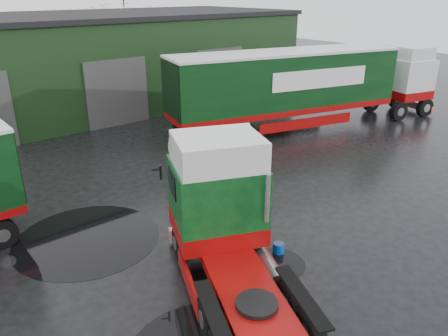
% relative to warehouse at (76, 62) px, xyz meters
% --- Properties ---
extents(ground, '(100.00, 100.00, 0.00)m').
position_rel_warehouse_xyz_m(ground, '(-2.00, -20.00, -3.16)').
color(ground, black).
extents(warehouse, '(32.40, 12.40, 6.30)m').
position_rel_warehouse_xyz_m(warehouse, '(0.00, 0.00, 0.00)').
color(warehouse, black).
rests_on(warehouse, ground).
extents(hero_tractor, '(5.23, 7.22, 4.13)m').
position_rel_warehouse_xyz_m(hero_tractor, '(-5.25, -23.00, -1.09)').
color(hero_tractor, '#0D4218').
rests_on(hero_tractor, ground).
extents(lorry_right, '(17.98, 7.56, 4.67)m').
position_rel_warehouse_xyz_m(lorry_right, '(6.92, -13.29, -0.82)').
color(lorry_right, silver).
rests_on(lorry_right, ground).
extents(wash_bucket, '(0.36, 0.36, 0.33)m').
position_rel_warehouse_xyz_m(wash_bucket, '(-2.78, -22.25, -2.99)').
color(wash_bucket, '#0848BC').
rests_on(wash_bucket, ground).
extents(tree_back_b, '(4.40, 4.40, 7.50)m').
position_rel_warehouse_xyz_m(tree_back_b, '(8.00, 10.00, 0.59)').
color(tree_back_b, black).
rests_on(tree_back_b, ground).
extents(puddle_1, '(2.81, 2.81, 0.01)m').
position_rel_warehouse_xyz_m(puddle_1, '(0.05, -15.23, -3.15)').
color(puddle_1, black).
rests_on(puddle_1, ground).
extents(puddle_2, '(4.83, 4.83, 0.01)m').
position_rel_warehouse_xyz_m(puddle_2, '(-7.16, -17.54, -3.15)').
color(puddle_2, black).
rests_on(puddle_2, ground).
extents(puddle_4, '(1.81, 1.81, 0.01)m').
position_rel_warehouse_xyz_m(puddle_4, '(-3.29, -22.65, -3.15)').
color(puddle_4, black).
rests_on(puddle_4, ground).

